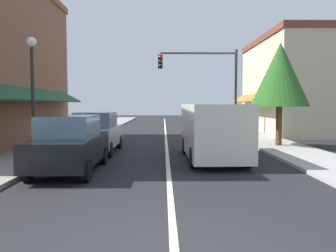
% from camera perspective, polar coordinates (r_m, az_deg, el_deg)
% --- Properties ---
extents(ground_plane, '(80.00, 80.00, 0.00)m').
position_cam_1_polar(ground_plane, '(22.55, -0.39, -1.63)').
color(ground_plane, black).
extents(sidewalk_left, '(2.60, 56.00, 0.12)m').
position_cam_1_polar(sidewalk_left, '(23.17, -14.13, -1.45)').
color(sidewalk_left, gray).
rests_on(sidewalk_left, ground).
extents(sidewalk_right, '(2.60, 56.00, 0.12)m').
position_cam_1_polar(sidewalk_right, '(23.24, 13.30, -1.42)').
color(sidewalk_right, '#A39E99').
rests_on(sidewalk_right, ground).
extents(lane_center_stripe, '(0.14, 52.00, 0.01)m').
position_cam_1_polar(lane_center_stripe, '(22.55, -0.39, -1.62)').
color(lane_center_stripe, silver).
rests_on(lane_center_stripe, ground).
extents(storefront_right_block, '(6.91, 10.20, 6.92)m').
position_cam_1_polar(storefront_right_block, '(26.35, 21.06, 6.43)').
color(storefront_right_block, beige).
rests_on(storefront_right_block, ground).
extents(parked_car_nearest_left, '(1.79, 4.10, 1.77)m').
position_cam_1_polar(parked_car_nearest_left, '(10.86, -16.31, -2.98)').
color(parked_car_nearest_left, black).
rests_on(parked_car_nearest_left, ground).
extents(parked_car_second_left, '(1.82, 4.12, 1.77)m').
position_cam_1_polar(parked_car_second_left, '(14.93, -12.08, -1.10)').
color(parked_car_second_left, '#B7BABF').
rests_on(parked_car_second_left, ground).
extents(van_in_lane, '(2.09, 5.22, 2.12)m').
position_cam_1_polar(van_in_lane, '(12.77, 7.56, -0.66)').
color(van_in_lane, beige).
rests_on(van_in_lane, ground).
extents(traffic_signal_mast_arm, '(5.40, 0.50, 5.81)m').
position_cam_1_polar(traffic_signal_mast_arm, '(23.15, 7.00, 8.36)').
color(traffic_signal_mast_arm, '#333333').
rests_on(traffic_signal_mast_arm, ground).
extents(street_lamp_left_near, '(0.36, 0.36, 4.55)m').
position_cam_1_polar(street_lamp_left_near, '(13.28, -22.06, 7.64)').
color(street_lamp_left_near, black).
rests_on(street_lamp_left_near, ground).
extents(tree_right_near, '(2.78, 2.78, 5.07)m').
position_cam_1_polar(tree_right_near, '(17.15, 18.51, 8.23)').
color(tree_right_near, '#4C331E').
rests_on(tree_right_near, ground).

